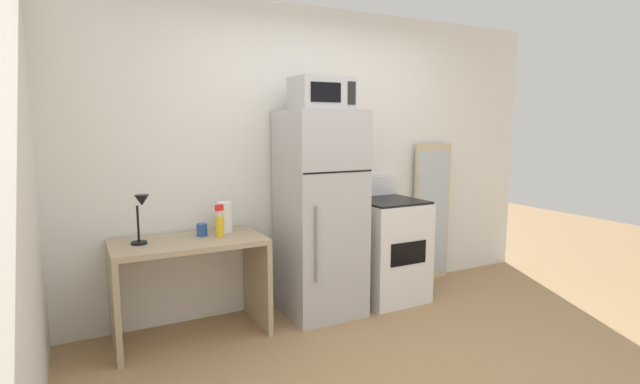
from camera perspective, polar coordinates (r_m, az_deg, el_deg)
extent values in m
plane|color=#9E7A51|center=(3.30, 13.45, -21.03)|extent=(12.00, 12.00, 0.00)
cube|color=white|center=(4.32, -0.95, 4.18)|extent=(5.00, 0.10, 2.60)
cube|color=tan|center=(3.67, -15.41, -5.81)|extent=(1.09, 0.57, 0.04)
cube|color=tan|center=(3.71, -23.35, -12.09)|extent=(0.04, 0.57, 0.71)
cube|color=tan|center=(3.91, -7.50, -10.44)|extent=(0.04, 0.57, 0.71)
cylinder|color=black|center=(3.64, -20.79, -5.70)|extent=(0.11, 0.11, 0.02)
cylinder|color=black|center=(3.61, -20.90, -3.55)|extent=(0.02, 0.02, 0.26)
cone|color=black|center=(3.56, -20.51, -0.93)|extent=(0.10, 0.10, 0.08)
cylinder|color=#264C99|center=(3.75, -13.92, -4.39)|extent=(0.08, 0.08, 0.09)
cylinder|color=white|center=(3.83, -11.29, -2.97)|extent=(0.11, 0.11, 0.24)
cylinder|color=yellow|center=(3.67, -11.92, -4.08)|extent=(0.06, 0.06, 0.16)
cylinder|color=white|center=(3.65, -11.97, -2.51)|extent=(0.02, 0.02, 0.04)
cube|color=red|center=(3.64, -11.95, -1.84)|extent=(0.06, 0.03, 0.04)
cube|color=#B7B7BC|center=(3.99, 0.02, -2.60)|extent=(0.62, 0.61, 1.71)
cube|color=black|center=(3.67, 2.23, 2.40)|extent=(0.60, 0.00, 0.01)
cylinder|color=gray|center=(3.66, -0.41, -6.30)|extent=(0.02, 0.02, 0.60)
cube|color=#B7B7BC|center=(3.91, 0.16, 11.67)|extent=(0.46, 0.34, 0.26)
cube|color=black|center=(3.74, 0.73, 11.84)|extent=(0.26, 0.01, 0.15)
cube|color=black|center=(3.85, 3.81, 11.71)|extent=(0.07, 0.01, 0.18)
cube|color=white|center=(4.44, 8.10, -6.92)|extent=(0.58, 0.60, 0.90)
cube|color=black|center=(4.35, 8.22, -1.05)|extent=(0.55, 0.58, 0.02)
cube|color=white|center=(4.56, 6.19, 0.68)|extent=(0.58, 0.04, 0.18)
cube|color=black|center=(4.20, 10.54, -7.22)|extent=(0.37, 0.01, 0.20)
cube|color=#C6B793|center=(5.03, 13.15, -2.38)|extent=(0.44, 0.03, 1.40)
cube|color=#B2BCC6|center=(5.01, 13.27, -2.41)|extent=(0.39, 0.00, 1.26)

